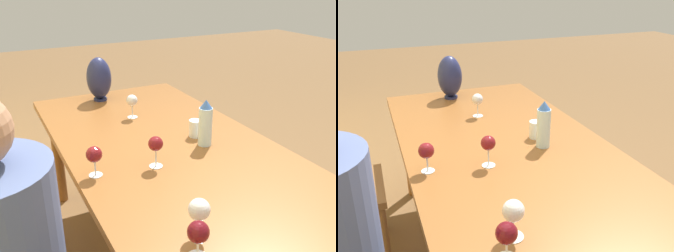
% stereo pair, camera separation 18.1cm
% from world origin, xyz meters
% --- Properties ---
extents(dining_table, '(2.33, 0.98, 0.73)m').
position_xyz_m(dining_table, '(0.00, 0.00, 0.66)').
color(dining_table, brown).
rests_on(dining_table, ground_plane).
extents(water_bottle, '(0.07, 0.07, 0.23)m').
position_xyz_m(water_bottle, '(0.09, -0.16, 0.84)').
color(water_bottle, silver).
rests_on(water_bottle, dining_table).
extents(water_tumbler, '(0.06, 0.06, 0.09)m').
position_xyz_m(water_tumbler, '(0.20, -0.17, 0.77)').
color(water_tumbler, silver).
rests_on(water_tumbler, dining_table).
extents(vase, '(0.16, 0.16, 0.29)m').
position_xyz_m(vase, '(1.00, 0.08, 0.87)').
color(vase, '#1E234C').
rests_on(vase, dining_table).
extents(wine_glass_1, '(0.07, 0.07, 0.14)m').
position_xyz_m(wine_glass_1, '(-0.00, 0.15, 0.83)').
color(wine_glass_1, silver).
rests_on(wine_glass_1, dining_table).
extents(wine_glass_2, '(0.07, 0.07, 0.14)m').
position_xyz_m(wine_glass_2, '(0.60, 0.01, 0.83)').
color(wine_glass_2, silver).
rests_on(wine_glass_2, dining_table).
extents(wine_glass_3, '(0.07, 0.07, 0.13)m').
position_xyz_m(wine_glass_3, '(-0.57, 0.28, 0.82)').
color(wine_glass_3, silver).
rests_on(wine_glass_3, dining_table).
extents(wine_glass_4, '(0.07, 0.07, 0.14)m').
position_xyz_m(wine_glass_4, '(-0.48, 0.23, 0.82)').
color(wine_glass_4, silver).
rests_on(wine_glass_4, dining_table).
extents(wine_glass_5, '(0.07, 0.07, 0.13)m').
position_xyz_m(wine_glass_5, '(0.04, 0.41, 0.82)').
color(wine_glass_5, silver).
rests_on(wine_glass_5, dining_table).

